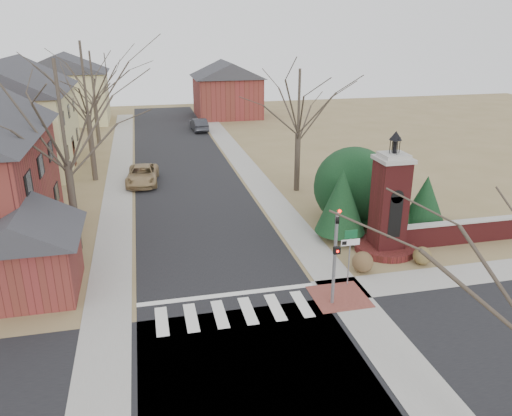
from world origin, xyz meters
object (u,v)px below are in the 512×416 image
object	(u,v)px
pickup_truck	(142,175)
distant_car	(199,125)
brick_gate_monument	(388,213)
sign_post	(350,246)
traffic_signal_pole	(335,249)

from	to	relation	value
pickup_truck	distant_car	xyz separation A→B (m)	(6.59, 19.01, 0.04)
pickup_truck	brick_gate_monument	bearing A→B (deg)	-45.77
sign_post	brick_gate_monument	bearing A→B (deg)	41.42
traffic_signal_pole	pickup_truck	bearing A→B (deg)	111.44
sign_post	brick_gate_monument	xyz separation A→B (m)	(3.41, 3.01, 0.22)
pickup_truck	traffic_signal_pole	bearing A→B (deg)	-63.56
distant_car	traffic_signal_pole	bearing A→B (deg)	88.29
brick_gate_monument	distant_car	xyz separation A→B (m)	(-5.81, 34.20, -1.45)
pickup_truck	distant_car	bearing A→B (deg)	75.90
sign_post	distant_car	distance (m)	37.30
traffic_signal_pole	brick_gate_monument	distance (m)	6.47
brick_gate_monument	distant_car	distance (m)	34.72
traffic_signal_pole	distant_car	distance (m)	38.68
sign_post	brick_gate_monument	distance (m)	4.55
sign_post	distant_car	world-z (taller)	sign_post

